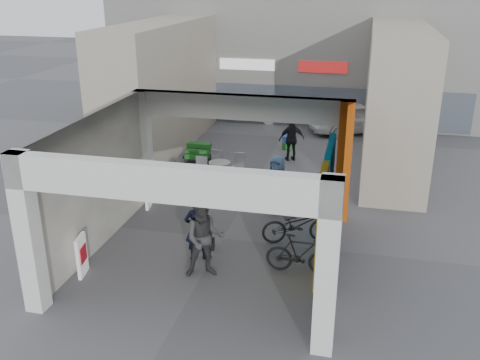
% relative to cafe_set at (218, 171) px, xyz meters
% --- Properties ---
extents(ground, '(90.00, 90.00, 0.00)m').
position_rel_cafe_set_xyz_m(ground, '(1.28, -4.22, -0.33)').
color(ground, '#555459').
rests_on(ground, ground).
extents(arcade_canopy, '(6.40, 6.45, 6.40)m').
position_rel_cafe_set_xyz_m(arcade_canopy, '(1.82, -5.04, 1.97)').
color(arcade_canopy, silver).
rests_on(arcade_canopy, ground).
extents(far_building, '(18.00, 4.08, 8.00)m').
position_rel_cafe_set_xyz_m(far_building, '(1.28, 9.78, 3.66)').
color(far_building, silver).
rests_on(far_building, ground).
extents(plaza_bldg_left, '(2.00, 9.00, 5.00)m').
position_rel_cafe_set_xyz_m(plaza_bldg_left, '(-3.22, 3.28, 2.17)').
color(plaza_bldg_left, '#A29986').
rests_on(plaza_bldg_left, ground).
extents(plaza_bldg_right, '(2.00, 9.00, 5.00)m').
position_rel_cafe_set_xyz_m(plaza_bldg_right, '(5.78, 3.28, 2.17)').
color(plaza_bldg_right, '#A29986').
rests_on(plaza_bldg_right, ground).
extents(bollard_left, '(0.09, 0.09, 0.94)m').
position_rel_cafe_set_xyz_m(bollard_left, '(-0.36, -1.70, 0.14)').
color(bollard_left, '#919499').
rests_on(bollard_left, ground).
extents(bollard_center, '(0.09, 0.09, 0.89)m').
position_rel_cafe_set_xyz_m(bollard_center, '(1.19, -1.68, 0.11)').
color(bollard_center, '#919499').
rests_on(bollard_center, ground).
extents(bollard_right, '(0.09, 0.09, 0.98)m').
position_rel_cafe_set_xyz_m(bollard_right, '(2.95, -2.01, 0.16)').
color(bollard_right, '#919499').
rests_on(bollard_right, ground).
extents(advert_board_near, '(0.18, 0.56, 1.00)m').
position_rel_cafe_set_xyz_m(advert_board_near, '(-1.47, -6.76, 0.18)').
color(advert_board_near, silver).
rests_on(advert_board_near, ground).
extents(advert_board_far, '(0.17, 0.56, 1.00)m').
position_rel_cafe_set_xyz_m(advert_board_far, '(-1.47, -2.70, 0.18)').
color(advert_board_far, silver).
rests_on(advert_board_far, ground).
extents(cafe_set, '(1.54, 1.24, 0.93)m').
position_rel_cafe_set_xyz_m(cafe_set, '(0.00, 0.00, 0.00)').
color(cafe_set, '#A5A5AA').
rests_on(cafe_set, ground).
extents(produce_stand, '(1.09, 0.59, 0.72)m').
position_rel_cafe_set_xyz_m(produce_stand, '(-1.26, 1.70, -0.04)').
color(produce_stand, black).
rests_on(produce_stand, ground).
extents(crate_stack, '(0.48, 0.39, 0.56)m').
position_rel_cafe_set_xyz_m(crate_stack, '(1.84, 4.08, -0.05)').
color(crate_stack, '#17501C').
rests_on(crate_stack, ground).
extents(border_collie, '(0.23, 0.46, 0.63)m').
position_rel_cafe_set_xyz_m(border_collie, '(1.09, -4.89, -0.08)').
color(border_collie, black).
rests_on(border_collie, ground).
extents(man_with_dog, '(0.73, 0.64, 1.68)m').
position_rel_cafe_set_xyz_m(man_with_dog, '(0.95, -5.43, 0.51)').
color(man_with_dog, black).
rests_on(man_with_dog, ground).
extents(man_back_turned, '(1.13, 1.00, 1.93)m').
position_rel_cafe_set_xyz_m(man_back_turned, '(1.35, -6.11, 0.63)').
color(man_back_turned, '#363638').
rests_on(man_back_turned, ground).
extents(man_elderly, '(0.99, 0.80, 1.76)m').
position_rel_cafe_set_xyz_m(man_elderly, '(2.39, -2.13, 0.55)').
color(man_elderly, '#5678A8').
rests_on(man_elderly, ground).
extents(man_crates, '(1.06, 0.76, 1.68)m').
position_rel_cafe_set_xyz_m(man_crates, '(2.14, 2.74, 0.51)').
color(man_crates, black).
rests_on(man_crates, ground).
extents(bicycle_front, '(2.04, 1.28, 1.01)m').
position_rel_cafe_set_xyz_m(bicycle_front, '(3.25, -3.94, 0.18)').
color(bicycle_front, black).
rests_on(bicycle_front, ground).
extents(bicycle_rear, '(1.67, 0.50, 1.00)m').
position_rel_cafe_set_xyz_m(bicycle_rear, '(3.52, -5.51, 0.17)').
color(bicycle_rear, black).
rests_on(bicycle_rear, ground).
extents(white_van, '(4.43, 3.24, 1.40)m').
position_rel_cafe_set_xyz_m(white_van, '(4.38, 7.28, 0.37)').
color(white_van, white).
rests_on(white_van, ground).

